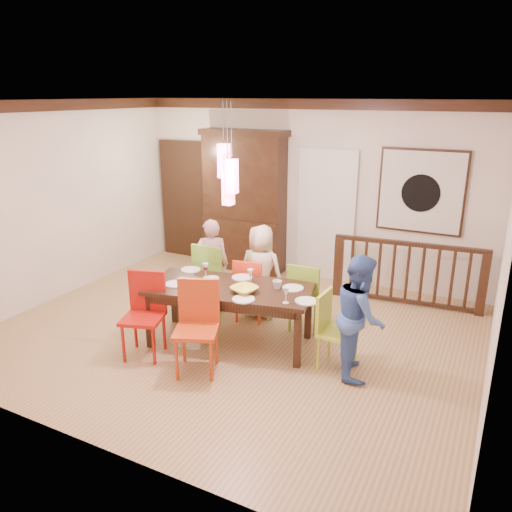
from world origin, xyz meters
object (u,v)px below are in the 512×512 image
at_px(dining_table, 230,293).
at_px(chair_end_right, 338,327).
at_px(person_end_right, 360,316).
at_px(person_far_left, 212,264).
at_px(chair_far_left, 215,272).
at_px(person_far_mid, 261,271).
at_px(balustrade, 407,272).
at_px(china_hutch, 244,201).

bearing_deg(dining_table, chair_end_right, -11.00).
relative_size(dining_table, chair_end_right, 2.41).
bearing_deg(person_end_right, person_far_left, 51.59).
xyz_separation_m(chair_far_left, chair_end_right, (2.03, -0.70, -0.08)).
xyz_separation_m(person_far_left, person_far_mid, (0.74, 0.09, -0.01)).
distance_m(chair_far_left, person_far_left, 0.16).
bearing_deg(balustrade, chair_far_left, -152.80).
distance_m(dining_table, chair_end_right, 1.39).
relative_size(balustrade, person_far_mid, 1.66).
xyz_separation_m(dining_table, person_far_left, (-0.76, 0.80, 0.00)).
bearing_deg(chair_end_right, person_end_right, -87.83).
xyz_separation_m(balustrade, person_far_mid, (-1.73, -1.32, 0.15)).
height_order(china_hutch, person_end_right, china_hutch).
height_order(chair_far_left, chair_end_right, chair_far_left).
relative_size(person_far_left, person_end_right, 0.97).
relative_size(balustrade, person_far_left, 1.63).
relative_size(chair_end_right, person_far_left, 0.67).
distance_m(chair_far_left, person_far_mid, 0.65).
bearing_deg(dining_table, china_hutch, 102.79).
xyz_separation_m(balustrade, person_far_left, (-2.47, -1.40, 0.16)).
xyz_separation_m(chair_far_left, china_hutch, (-0.52, 1.83, 0.62)).
bearing_deg(person_end_right, chair_far_left, 52.69).
bearing_deg(person_end_right, dining_table, 70.60).
bearing_deg(balustrade, china_hutch, 168.13).
bearing_deg(chair_end_right, balustrade, -5.82).
bearing_deg(chair_far_left, balustrade, -146.64).
height_order(dining_table, chair_far_left, chair_far_left).
relative_size(chair_end_right, china_hutch, 0.37).
bearing_deg(dining_table, person_far_left, 121.51).
bearing_deg(balustrade, dining_table, -132.75).
bearing_deg(china_hutch, balustrade, -6.85).
bearing_deg(person_far_left, person_far_mid, 157.32).
bearing_deg(chair_far_left, chair_end_right, 162.09).
xyz_separation_m(dining_table, chair_far_left, (-0.65, 0.72, -0.07)).
distance_m(china_hutch, person_far_left, 1.88).
distance_m(dining_table, person_far_mid, 0.89).
bearing_deg(chair_end_right, person_far_left, 72.64).
distance_m(china_hutch, balustrade, 2.99).
height_order(chair_end_right, person_far_left, person_far_left).
xyz_separation_m(chair_far_left, person_far_left, (-0.11, 0.08, 0.07)).
relative_size(chair_far_left, person_far_left, 0.78).
height_order(chair_end_right, china_hutch, china_hutch).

